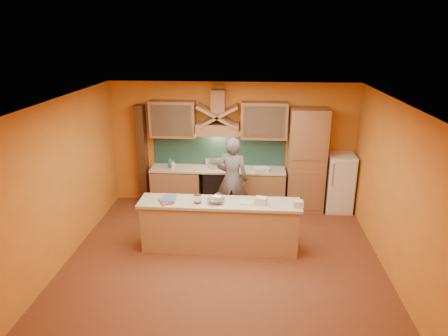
# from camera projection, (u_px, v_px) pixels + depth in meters

# --- Properties ---
(floor) EXTENTS (5.50, 5.00, 0.01)m
(floor) POSITION_uv_depth(u_px,v_px,m) (224.00, 257.00, 7.14)
(floor) COLOR brown
(floor) RESTS_ON ground
(ceiling) EXTENTS (5.50, 5.00, 0.01)m
(ceiling) POSITION_uv_depth(u_px,v_px,m) (224.00, 101.00, 6.23)
(ceiling) COLOR white
(ceiling) RESTS_ON wall_back
(wall_back) EXTENTS (5.50, 0.02, 2.80)m
(wall_back) POSITION_uv_depth(u_px,v_px,m) (232.00, 144.00, 9.04)
(wall_back) COLOR orange
(wall_back) RESTS_ON floor
(wall_front) EXTENTS (5.50, 0.02, 2.80)m
(wall_front) POSITION_uv_depth(u_px,v_px,m) (207.00, 268.00, 4.33)
(wall_front) COLOR orange
(wall_front) RESTS_ON floor
(wall_left) EXTENTS (0.02, 5.00, 2.80)m
(wall_left) POSITION_uv_depth(u_px,v_px,m) (65.00, 180.00, 6.88)
(wall_left) COLOR orange
(wall_left) RESTS_ON floor
(wall_right) EXTENTS (0.02, 5.00, 2.80)m
(wall_right) POSITION_uv_depth(u_px,v_px,m) (392.00, 189.00, 6.49)
(wall_right) COLOR orange
(wall_right) RESTS_ON floor
(base_cabinet_left) EXTENTS (1.10, 0.60, 0.86)m
(base_cabinet_left) POSITION_uv_depth(u_px,v_px,m) (177.00, 187.00, 9.16)
(base_cabinet_left) COLOR #9D6B47
(base_cabinet_left) RESTS_ON floor
(base_cabinet_right) EXTENTS (1.10, 0.60, 0.86)m
(base_cabinet_right) POSITION_uv_depth(u_px,v_px,m) (260.00, 190.00, 9.03)
(base_cabinet_right) COLOR #9D6B47
(base_cabinet_right) RESTS_ON floor
(counter_top) EXTENTS (3.00, 0.62, 0.04)m
(counter_top) POSITION_uv_depth(u_px,v_px,m) (218.00, 169.00, 8.94)
(counter_top) COLOR beige
(counter_top) RESTS_ON base_cabinet_left
(stove) EXTENTS (0.60, 0.58, 0.90)m
(stove) POSITION_uv_depth(u_px,v_px,m) (218.00, 188.00, 9.09)
(stove) COLOR black
(stove) RESTS_ON floor
(backsplash) EXTENTS (3.00, 0.03, 0.70)m
(backsplash) POSITION_uv_depth(u_px,v_px,m) (219.00, 151.00, 9.10)
(backsplash) COLOR #1B3D37
(backsplash) RESTS_ON wall_back
(range_hood) EXTENTS (0.92, 0.50, 0.24)m
(range_hood) POSITION_uv_depth(u_px,v_px,m) (218.00, 129.00, 8.69)
(range_hood) COLOR #9D6B47
(range_hood) RESTS_ON wall_back
(hood_chimney) EXTENTS (0.30, 0.30, 0.50)m
(hood_chimney) POSITION_uv_depth(u_px,v_px,m) (218.00, 101.00, 8.60)
(hood_chimney) COLOR #9D6B47
(hood_chimney) RESTS_ON wall_back
(upper_cabinet_left) EXTENTS (1.00, 0.35, 0.80)m
(upper_cabinet_left) POSITION_uv_depth(u_px,v_px,m) (173.00, 119.00, 8.77)
(upper_cabinet_left) COLOR #9D6B47
(upper_cabinet_left) RESTS_ON wall_back
(upper_cabinet_right) EXTENTS (1.00, 0.35, 0.80)m
(upper_cabinet_right) POSITION_uv_depth(u_px,v_px,m) (264.00, 120.00, 8.63)
(upper_cabinet_right) COLOR #9D6B47
(upper_cabinet_right) RESTS_ON wall_back
(pantry_column) EXTENTS (0.80, 0.60, 2.30)m
(pantry_column) POSITION_uv_depth(u_px,v_px,m) (306.00, 161.00, 8.72)
(pantry_column) COLOR #9D6B47
(pantry_column) RESTS_ON floor
(fridge) EXTENTS (0.58, 0.60, 1.30)m
(fridge) POSITION_uv_depth(u_px,v_px,m) (339.00, 183.00, 8.83)
(fridge) COLOR white
(fridge) RESTS_ON floor
(trim_column_left) EXTENTS (0.20, 0.30, 2.30)m
(trim_column_left) POSITION_uv_depth(u_px,v_px,m) (142.00, 155.00, 9.13)
(trim_column_left) COLOR #472816
(trim_column_left) RESTS_ON floor
(island_body) EXTENTS (2.80, 0.55, 0.88)m
(island_body) POSITION_uv_depth(u_px,v_px,m) (220.00, 227.00, 7.29)
(island_body) COLOR tan
(island_body) RESTS_ON floor
(island_top) EXTENTS (2.90, 0.62, 0.05)m
(island_top) POSITION_uv_depth(u_px,v_px,m) (220.00, 203.00, 7.13)
(island_top) COLOR beige
(island_top) RESTS_ON island_body
(person) EXTENTS (0.70, 0.50, 1.82)m
(person) POSITION_uv_depth(u_px,v_px,m) (232.00, 179.00, 8.31)
(person) COLOR slate
(person) RESTS_ON floor
(pot_large) EXTENTS (0.26, 0.26, 0.15)m
(pot_large) POSITION_uv_depth(u_px,v_px,m) (214.00, 165.00, 8.96)
(pot_large) COLOR silver
(pot_large) RESTS_ON stove
(pot_small) EXTENTS (0.20, 0.20, 0.14)m
(pot_small) POSITION_uv_depth(u_px,v_px,m) (220.00, 165.00, 9.02)
(pot_small) COLOR silver
(pot_small) RESTS_ON stove
(soap_bottle_a) EXTENTS (0.11, 0.11, 0.19)m
(soap_bottle_a) POSITION_uv_depth(u_px,v_px,m) (173.00, 164.00, 8.92)
(soap_bottle_a) COLOR beige
(soap_bottle_a) RESTS_ON counter_top
(soap_bottle_b) EXTENTS (0.10, 0.11, 0.26)m
(soap_bottle_b) POSITION_uv_depth(u_px,v_px,m) (170.00, 162.00, 8.96)
(soap_bottle_b) COLOR teal
(soap_bottle_b) RESTS_ON counter_top
(bowl_back) EXTENTS (0.26, 0.26, 0.07)m
(bowl_back) POSITION_uv_depth(u_px,v_px,m) (265.00, 170.00, 8.75)
(bowl_back) COLOR white
(bowl_back) RESTS_ON counter_top
(dish_rack) EXTENTS (0.36, 0.32, 0.10)m
(dish_rack) POSITION_uv_depth(u_px,v_px,m) (260.00, 170.00, 8.67)
(dish_rack) COLOR white
(dish_rack) RESTS_ON counter_top
(book_lower) EXTENTS (0.35, 0.38, 0.03)m
(book_lower) POSITION_uv_depth(u_px,v_px,m) (160.00, 202.00, 7.07)
(book_lower) COLOR #B95542
(book_lower) RESTS_ON island_top
(book_upper) EXTENTS (0.24, 0.33, 0.02)m
(book_upper) POSITION_uv_depth(u_px,v_px,m) (163.00, 198.00, 7.18)
(book_upper) COLOR #436A95
(book_upper) RESTS_ON island_top
(jar_large) EXTENTS (0.14, 0.14, 0.15)m
(jar_large) POSITION_uv_depth(u_px,v_px,m) (198.00, 199.00, 7.06)
(jar_large) COLOR white
(jar_large) RESTS_ON island_top
(jar_small) EXTENTS (0.15, 0.15, 0.13)m
(jar_small) POSITION_uv_depth(u_px,v_px,m) (218.00, 197.00, 7.16)
(jar_small) COLOR silver
(jar_small) RESTS_ON island_top
(kitchen_scale) EXTENTS (0.17, 0.17, 0.11)m
(kitchen_scale) POSITION_uv_depth(u_px,v_px,m) (218.00, 199.00, 7.08)
(kitchen_scale) COLOR silver
(kitchen_scale) RESTS_ON island_top
(mixing_bowl) EXTENTS (0.32, 0.32, 0.08)m
(mixing_bowl) POSITION_uv_depth(u_px,v_px,m) (216.00, 201.00, 7.08)
(mixing_bowl) COLOR white
(mixing_bowl) RESTS_ON island_top
(cloth) EXTENTS (0.27, 0.23, 0.02)m
(cloth) POSITION_uv_depth(u_px,v_px,m) (247.00, 203.00, 7.06)
(cloth) COLOR beige
(cloth) RESTS_ON island_top
(grocery_bag_a) EXTENTS (0.23, 0.20, 0.13)m
(grocery_bag_a) POSITION_uv_depth(u_px,v_px,m) (261.00, 201.00, 7.00)
(grocery_bag_a) COLOR beige
(grocery_bag_a) RESTS_ON island_top
(grocery_bag_b) EXTENTS (0.18, 0.14, 0.11)m
(grocery_bag_b) POSITION_uv_depth(u_px,v_px,m) (298.00, 204.00, 6.91)
(grocery_bag_b) COLOR beige
(grocery_bag_b) RESTS_ON island_top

